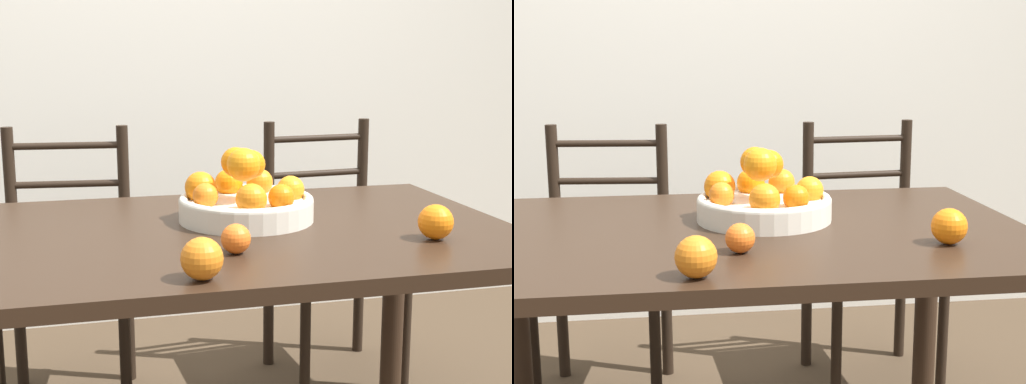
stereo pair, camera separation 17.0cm
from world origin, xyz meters
TOP-DOWN VIEW (x-y plane):
  - wall_back at (0.00, 1.45)m, footprint 8.00×0.06m
  - dining_table at (0.00, 0.00)m, footprint 1.40×0.90m
  - fruit_bowl at (0.06, 0.08)m, footprint 0.34×0.34m
  - orange_loose_0 at (0.44, -0.21)m, footprint 0.08×0.08m
  - orange_loose_1 at (-0.12, -0.37)m, footprint 0.08×0.08m
  - orange_loose_2 at (-0.02, -0.21)m, footprint 0.06×0.06m
  - chair_left at (-0.40, 0.71)m, footprint 0.46×0.44m
  - chair_right at (0.53, 0.71)m, footprint 0.45×0.43m

SIDE VIEW (x-z plane):
  - chair_left at x=-0.40m, z-range 0.00..0.92m
  - chair_right at x=0.53m, z-range 0.00..0.92m
  - dining_table at x=0.00m, z-range 0.27..1.02m
  - orange_loose_2 at x=-0.02m, z-range 0.75..0.82m
  - orange_loose_0 at x=0.44m, z-range 0.75..0.84m
  - orange_loose_1 at x=-0.12m, z-range 0.75..0.84m
  - fruit_bowl at x=0.06m, z-range 0.71..0.91m
  - wall_back at x=0.00m, z-range 0.00..2.60m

